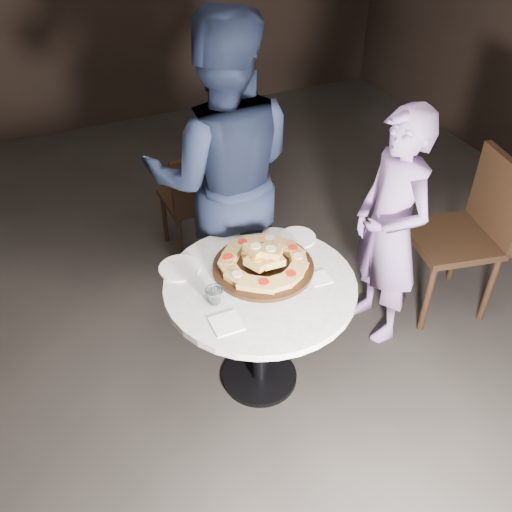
# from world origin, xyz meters

# --- Properties ---
(floor) EXTENTS (7.00, 7.00, 0.00)m
(floor) POSITION_xyz_m (0.00, 0.00, 0.00)
(floor) COLOR black
(floor) RESTS_ON ground
(table) EXTENTS (1.01, 1.01, 0.71)m
(table) POSITION_xyz_m (-0.01, -0.14, 0.58)
(table) COLOR black
(table) RESTS_ON ground
(serving_board) EXTENTS (0.65, 0.65, 0.02)m
(serving_board) POSITION_xyz_m (0.05, -0.05, 0.72)
(serving_board) COLOR black
(serving_board) RESTS_ON table
(focaccia_pile) EXTENTS (0.45, 0.46, 0.12)m
(focaccia_pile) POSITION_xyz_m (0.05, -0.05, 0.77)
(focaccia_pile) COLOR tan
(focaccia_pile) RESTS_ON serving_board
(plate_left) EXTENTS (0.25, 0.25, 0.01)m
(plate_left) POSITION_xyz_m (-0.34, 0.13, 0.72)
(plate_left) COLOR white
(plate_left) RESTS_ON table
(plate_right) EXTENTS (0.25, 0.25, 0.01)m
(plate_right) POSITION_xyz_m (0.33, 0.11, 0.72)
(plate_right) COLOR white
(plate_right) RESTS_ON table
(water_glass) EXTENTS (0.10, 0.10, 0.08)m
(water_glass) POSITION_xyz_m (-0.26, -0.18, 0.75)
(water_glass) COLOR silver
(water_glass) RESTS_ON table
(napkin_near) EXTENTS (0.13, 0.13, 0.01)m
(napkin_near) POSITION_xyz_m (-0.27, -0.33, 0.72)
(napkin_near) COLOR white
(napkin_near) RESTS_ON table
(napkin_far) EXTENTS (0.11, 0.11, 0.01)m
(napkin_far) POSITION_xyz_m (0.27, -0.23, 0.72)
(napkin_far) COLOR white
(napkin_far) RESTS_ON table
(chair_far) EXTENTS (0.40, 0.42, 0.84)m
(chair_far) POSITION_xyz_m (0.08, 1.08, 0.48)
(chair_far) COLOR black
(chair_far) RESTS_ON ground
(chair_right) EXTENTS (0.58, 0.57, 1.02)m
(chair_right) POSITION_xyz_m (1.40, -0.06, 0.59)
(chair_right) COLOR black
(chair_right) RESTS_ON ground
(diner_navy) EXTENTS (1.08, 0.96, 1.84)m
(diner_navy) POSITION_xyz_m (0.08, 0.55, 0.92)
(diner_navy) COLOR black
(diner_navy) RESTS_ON ground
(diner_teal) EXTENTS (0.34, 0.52, 1.43)m
(diner_teal) POSITION_xyz_m (0.82, -0.04, 0.72)
(diner_teal) COLOR #866DA9
(diner_teal) RESTS_ON ground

